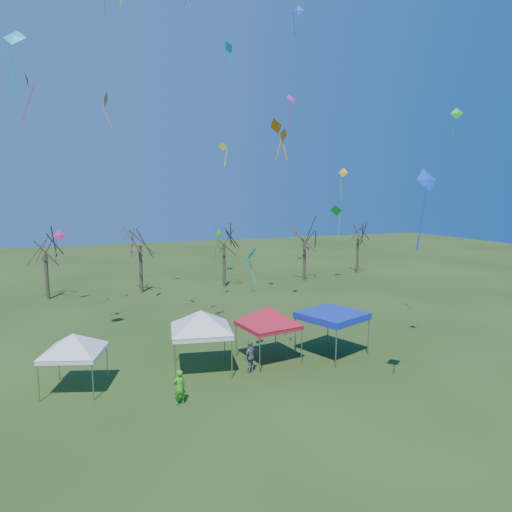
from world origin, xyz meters
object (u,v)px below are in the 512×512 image
Objects in this scene: tree_2 at (139,228)px; person_grey at (250,356)px; tent_white_mid at (201,314)px; person_green at (179,387)px; tent_white_west at (73,337)px; tree_1 at (44,236)px; tree_4 at (305,226)px; tent_red at (268,310)px; tent_blue at (332,316)px; tree_5 at (358,226)px; tree_3 at (224,228)px.

tree_2 reaches higher than person_grey.
person_green is at bearing -119.17° from tent_white_mid.
tent_white_west is (-6.11, -21.68, -3.61)m from tree_2.
tree_4 is (26.12, -0.65, 0.27)m from tree_1.
tree_2 is 5.00× the size of person_green.
tree_2 reaches higher than person_green.
tent_white_mid reaches higher than person_green.
person_green is (6.75, -25.38, -4.97)m from tree_1.
tree_2 reaches higher than tent_white_mid.
tree_1 is 25.36m from tent_red.
tree_4 is 32.14m from tent_white_west.
tent_white_mid reaches higher than tent_blue.
tent_white_west is at bearing -178.69° from tent_white_mid.
tree_5 is (26.09, 1.69, -0.56)m from tree_2.
tree_1 reaches higher than tent_blue.
tent_white_mid reaches higher than person_grey.
tree_5 is 4.28× the size of person_grey.
tree_4 is 1.06× the size of tree_5.
tent_red is at bearing -133.19° from tree_5.
tree_1 is at bearing 126.79° from tent_blue.
person_grey is (-23.33, -24.43, -4.86)m from tree_5.
tent_red is (-13.37, -21.09, -3.08)m from tree_4.
tree_4 is 2.21× the size of tent_white_west.
tree_1 is 2.11× the size of tent_white_west.
tree_3 is at bearing -2.27° from tree_2.
person_grey is at bearing -172.42° from tent_blue.
tent_white_west is at bearing -178.86° from tent_red.
tree_1 is at bearing 95.95° from tent_white_west.
person_grey is (-5.50, -0.73, -1.52)m from tent_blue.
tent_blue is (14.37, -0.33, -0.28)m from tent_white_west.
tent_white_mid is at bearing -128.73° from person_green.
tent_white_mid is at bearing 176.53° from tent_blue.
tree_5 is at bearing 3.70° from tree_2.
person_grey is at bearing -64.13° from tree_1.
tree_4 is 1.85× the size of tent_blue.
person_grey is at bearing -104.13° from tree_3.
tent_white_west is at bearing -105.74° from tree_2.
tent_red is at bearing -122.37° from tree_4.
tent_blue is (7.91, -0.48, -0.75)m from tent_white_mid.
tree_1 is 8.42m from tree_2.
tent_white_mid is (6.46, 0.15, 0.47)m from tent_white_west.
tree_1 is 0.95× the size of tree_3.
tree_2 reaches higher than tent_red.
tree_2 reaches higher than tent_white_west.
tree_5 is at bearing 46.81° from tent_red.
tree_1 is 0.96× the size of tree_4.
tree_5 is 4.56× the size of person_green.
tree_3 reaches higher than person_grey.
tree_3 is 23.69m from person_grey.
tree_4 is 4.52× the size of person_grey.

